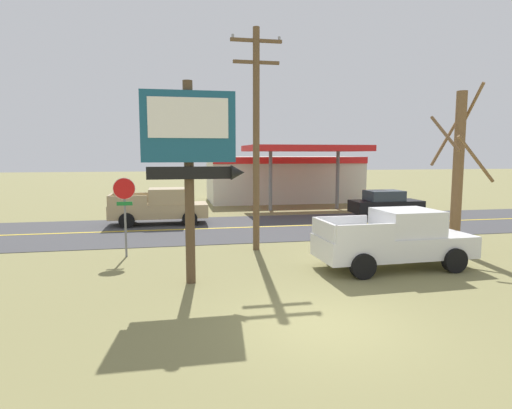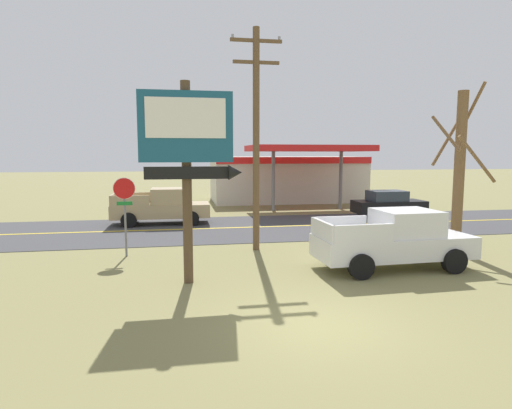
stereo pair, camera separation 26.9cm
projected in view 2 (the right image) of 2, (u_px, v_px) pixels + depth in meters
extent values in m
plane|color=olive|center=(319.00, 325.00, 9.63)|extent=(180.00, 180.00, 0.00)
cube|color=#3D3D3F|center=(239.00, 228.00, 22.34)|extent=(140.00, 8.00, 0.02)
cube|color=gold|center=(239.00, 227.00, 22.34)|extent=(126.00, 0.20, 0.01)
cylinder|color=brown|center=(187.00, 184.00, 12.52)|extent=(0.28, 0.28, 5.87)
cube|color=#19516B|center=(186.00, 127.00, 12.16)|extent=(2.66, 0.16, 2.00)
cube|color=white|center=(186.00, 118.00, 12.04)|extent=(2.23, 0.03, 1.12)
cube|color=black|center=(187.00, 173.00, 12.31)|extent=(2.39, 0.12, 0.36)
cone|color=black|center=(235.00, 172.00, 12.55)|extent=(0.40, 0.44, 0.44)
cylinder|color=slate|center=(126.00, 227.00, 16.02)|extent=(0.08, 0.08, 2.20)
cylinder|color=red|center=(124.00, 188.00, 15.82)|extent=(0.76, 0.03, 0.76)
cylinder|color=white|center=(124.00, 188.00, 15.84)|extent=(0.80, 0.01, 0.80)
cube|color=#19722D|center=(125.00, 203.00, 15.88)|extent=(0.56, 0.03, 0.14)
cylinder|color=brown|center=(256.00, 142.00, 16.77)|extent=(0.26, 0.26, 8.59)
cube|color=brown|center=(256.00, 41.00, 16.33)|extent=(1.99, 0.12, 0.12)
cube|color=brown|center=(256.00, 62.00, 16.42)|extent=(1.79, 0.12, 0.12)
cylinder|color=gray|center=(233.00, 36.00, 16.16)|extent=(0.10, 0.10, 0.14)
cylinder|color=gray|center=(279.00, 38.00, 16.47)|extent=(0.10, 0.10, 0.14)
cylinder|color=brown|center=(459.00, 173.00, 16.54)|extent=(0.40, 0.40, 6.19)
cylinder|color=brown|center=(474.00, 105.00, 16.39)|extent=(0.25, 1.11, 1.64)
cylinder|color=brown|center=(446.00, 142.00, 17.02)|extent=(1.44, 0.48, 1.91)
cylinder|color=brown|center=(446.00, 133.00, 16.14)|extent=(0.35, 1.54, 1.42)
cylinder|color=brown|center=(477.00, 159.00, 15.67)|extent=(1.79, 0.33, 1.75)
cube|color=beige|center=(286.00, 179.00, 35.41)|extent=(12.00, 6.00, 3.60)
cube|color=red|center=(296.00, 160.00, 32.25)|extent=(12.00, 0.12, 0.50)
cube|color=red|center=(308.00, 148.00, 29.27)|extent=(8.00, 5.00, 0.40)
cylinder|color=slate|center=(273.00, 180.00, 29.09)|extent=(0.24, 0.24, 4.20)
cylinder|color=slate|center=(341.00, 179.00, 29.93)|extent=(0.24, 0.24, 4.20)
cube|color=silver|center=(393.00, 246.00, 14.36)|extent=(5.27, 2.14, 0.72)
cube|color=silver|center=(406.00, 222.00, 14.37)|extent=(1.96, 1.87, 0.84)
cube|color=#28333D|center=(430.00, 222.00, 14.55)|extent=(0.16, 1.66, 0.71)
cube|color=silver|center=(340.00, 224.00, 14.86)|extent=(1.95, 0.19, 0.56)
cube|color=silver|center=(364.00, 234.00, 13.08)|extent=(1.95, 0.19, 0.56)
cube|color=silver|center=(323.00, 230.00, 13.77)|extent=(0.19, 1.88, 0.56)
cylinder|color=black|center=(419.00, 248.00, 15.69)|extent=(0.81, 0.31, 0.80)
cylinder|color=black|center=(454.00, 261.00, 13.79)|extent=(0.81, 0.31, 0.80)
cylinder|color=black|center=(336.00, 252.00, 15.02)|extent=(0.81, 0.31, 0.80)
cylinder|color=black|center=(361.00, 267.00, 13.12)|extent=(0.81, 0.31, 0.80)
cube|color=tan|center=(161.00, 210.00, 23.51)|extent=(5.20, 1.96, 0.72)
cube|color=tan|center=(169.00, 196.00, 23.50)|extent=(1.90, 1.80, 0.84)
cube|color=#28333D|center=(186.00, 196.00, 23.65)|extent=(0.10, 1.66, 0.71)
cube|color=tan|center=(134.00, 197.00, 24.07)|extent=(1.95, 0.12, 0.56)
cube|color=tan|center=(130.00, 201.00, 22.27)|extent=(1.95, 0.12, 0.56)
cube|color=tan|center=(113.00, 199.00, 23.00)|extent=(0.12, 1.88, 0.56)
cylinder|color=black|center=(191.00, 214.00, 24.79)|extent=(0.80, 0.28, 0.80)
cylinder|color=black|center=(192.00, 219.00, 22.87)|extent=(0.80, 0.28, 0.80)
cylinder|color=black|center=(133.00, 215.00, 24.23)|extent=(0.80, 0.28, 0.80)
cylinder|color=black|center=(129.00, 220.00, 22.31)|extent=(0.80, 0.28, 0.80)
cube|color=black|center=(389.00, 207.00, 25.86)|extent=(4.20, 1.76, 0.72)
cube|color=#2D3842|center=(387.00, 196.00, 25.75)|extent=(2.10, 1.56, 0.60)
cylinder|color=black|center=(401.00, 210.00, 26.99)|extent=(0.64, 0.24, 0.64)
cylinder|color=black|center=(416.00, 214.00, 25.27)|extent=(0.64, 0.24, 0.64)
cylinder|color=black|center=(362.00, 211.00, 26.53)|extent=(0.64, 0.24, 0.64)
cylinder|color=black|center=(375.00, 215.00, 24.81)|extent=(0.64, 0.24, 0.64)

